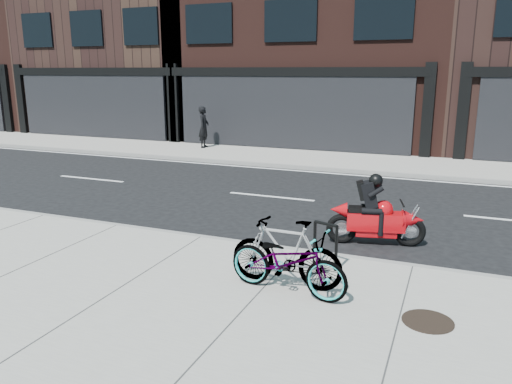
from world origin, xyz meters
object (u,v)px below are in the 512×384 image
at_px(motorcycle, 380,216).
at_px(manhole_cover, 428,321).
at_px(bicycle_front, 288,261).
at_px(bicycle_rear, 286,252).
at_px(pedestrian, 204,127).
at_px(bike_rack, 325,241).

bearing_deg(motorcycle, manhole_cover, -84.10).
relative_size(bicycle_front, bicycle_rear, 1.06).
bearing_deg(pedestrian, manhole_cover, -151.47).
height_order(motorcycle, manhole_cover, motorcycle).
height_order(bike_rack, motorcycle, motorcycle).
xyz_separation_m(bicycle_front, pedestrian, (-7.78, 12.15, 0.37)).
bearing_deg(manhole_cover, pedestrian, 128.42).
xyz_separation_m(motorcycle, manhole_cover, (1.09, -3.13, -0.44)).
bearing_deg(bicycle_rear, bicycle_front, 25.31).
distance_m(bicycle_rear, pedestrian, 14.17).
xyz_separation_m(bicycle_rear, manhole_cover, (2.08, -0.39, -0.52)).
bearing_deg(bike_rack, manhole_cover, -37.18).
xyz_separation_m(bicycle_rear, motorcycle, (0.99, 2.74, -0.08)).
height_order(bike_rack, bicycle_front, bicycle_front).
relative_size(motorcycle, pedestrian, 1.09).
xyz_separation_m(pedestrian, manhole_cover, (9.76, -12.30, -0.85)).
distance_m(bike_rack, bicycle_front, 1.17).
bearing_deg(bike_rack, bicycle_front, -103.19).
relative_size(bike_rack, motorcycle, 0.42).
xyz_separation_m(bicycle_front, manhole_cover, (1.97, -0.15, -0.48)).
bearing_deg(bicycle_front, manhole_cover, -86.63).
height_order(bicycle_rear, manhole_cover, bicycle_rear).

